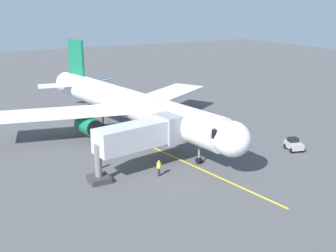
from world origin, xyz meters
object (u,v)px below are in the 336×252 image
Objects in this scene: airplane at (130,105)px; tug_near_nose at (294,145)px; jet_bridge at (145,135)px; ground_crew_wing_walker at (97,162)px; belt_loader_starboard_side at (146,98)px; ground_crew_marshaller at (159,168)px.

tug_near_nose is (-14.35, 15.62, -3.30)m from airplane.
tug_near_nose is at bearing 168.50° from jet_bridge.
jet_bridge is 6.74× the size of ground_crew_wing_walker.
belt_loader_starboard_side reaches higher than ground_crew_wing_walker.
airplane is 15.19× the size of tug_near_nose.
jet_bridge is 18.53m from tug_near_nose.
ground_crew_wing_walker is 0.38× the size of belt_loader_starboard_side.
tug_near_nose is (-17.91, 3.64, -3.06)m from jet_bridge.
jet_bridge is at bearing -84.04° from ground_crew_marshaller.
ground_crew_marshaller is 0.38× the size of belt_loader_starboard_side.
airplane is at bearing 56.96° from belt_loader_starboard_side.
ground_crew_marshaller and ground_crew_wing_walker have the same top height.
ground_crew_wing_walker is at bearing 54.18° from belt_loader_starboard_side.
jet_bridge reaches higher than tug_near_nose.
ground_crew_marshaller is 0.65× the size of tug_near_nose.
ground_crew_wing_walker is at bearing -23.71° from jet_bridge.
airplane is at bearing -102.81° from ground_crew_marshaller.
belt_loader_starboard_side is (-13.09, -29.55, -0.17)m from ground_crew_marshaller.
ground_crew_marshaller is at bearing 137.28° from ground_crew_wing_walker.
jet_bridge is 30.31m from belt_loader_starboard_side.
ground_crew_marshaller is 1.00× the size of ground_crew_wing_walker.
belt_loader_starboard_side is (-9.80, -15.07, -3.29)m from airplane.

